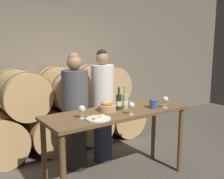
# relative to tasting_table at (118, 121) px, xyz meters

# --- Properties ---
(stone_wall_back) EXTENTS (10.00, 0.12, 3.20)m
(stone_wall_back) POSITION_rel_tasting_table_xyz_m (0.00, 2.19, 0.78)
(stone_wall_back) COLOR #706656
(stone_wall_back) RESTS_ON ground_plane
(barrel_stack) EXTENTS (2.98, 0.97, 1.38)m
(barrel_stack) POSITION_rel_tasting_table_xyz_m (-0.00, 1.58, -0.19)
(barrel_stack) COLOR tan
(barrel_stack) RESTS_ON ground_plane
(tasting_table) EXTENTS (1.87, 0.65, 0.95)m
(tasting_table) POSITION_rel_tasting_table_xyz_m (0.00, 0.00, 0.00)
(tasting_table) COLOR brown
(tasting_table) RESTS_ON ground_plane
(person_left) EXTENTS (0.37, 0.37, 1.66)m
(person_left) POSITION_rel_tasting_table_xyz_m (-0.26, 0.65, 0.02)
(person_left) COLOR #232326
(person_left) RESTS_ON ground_plane
(person_right) EXTENTS (0.34, 0.34, 1.70)m
(person_right) POSITION_rel_tasting_table_xyz_m (0.19, 0.65, 0.04)
(person_right) COLOR #2D334C
(person_right) RESTS_ON ground_plane
(wine_bottle_red) EXTENTS (0.07, 0.07, 0.31)m
(wine_bottle_red) POSITION_rel_tasting_table_xyz_m (0.04, 0.04, 0.23)
(wine_bottle_red) COLOR #193819
(wine_bottle_red) RESTS_ON tasting_table
(wine_bottle_white) EXTENTS (0.07, 0.07, 0.30)m
(wine_bottle_white) POSITION_rel_tasting_table_xyz_m (0.15, 0.05, 0.23)
(wine_bottle_white) COLOR #ADBC7F
(wine_bottle_white) RESTS_ON tasting_table
(blue_crock) EXTENTS (0.12, 0.12, 0.11)m
(blue_crock) POSITION_rel_tasting_table_xyz_m (0.45, -0.16, 0.19)
(blue_crock) COLOR #335693
(blue_crock) RESTS_ON tasting_table
(bread_basket) EXTENTS (0.22, 0.22, 0.15)m
(bread_basket) POSITION_rel_tasting_table_xyz_m (-0.11, 0.07, 0.19)
(bread_basket) COLOR tan
(bread_basket) RESTS_ON tasting_table
(cheese_plate) EXTENTS (0.27, 0.27, 0.04)m
(cheese_plate) POSITION_rel_tasting_table_xyz_m (-0.40, -0.18, 0.14)
(cheese_plate) COLOR white
(cheese_plate) RESTS_ON tasting_table
(wine_glass_far_left) EXTENTS (0.08, 0.08, 0.15)m
(wine_glass_far_left) POSITION_rel_tasting_table_xyz_m (-0.53, -0.05, 0.24)
(wine_glass_far_left) COLOR white
(wine_glass_far_left) RESTS_ON tasting_table
(wine_glass_left) EXTENTS (0.08, 0.08, 0.15)m
(wine_glass_left) POSITION_rel_tasting_table_xyz_m (0.02, -0.24, 0.24)
(wine_glass_left) COLOR white
(wine_glass_left) RESTS_ON tasting_table
(wine_glass_center) EXTENTS (0.08, 0.08, 0.15)m
(wine_glass_center) POSITION_rel_tasting_table_xyz_m (0.59, -0.23, 0.24)
(wine_glass_center) COLOR white
(wine_glass_center) RESTS_ON tasting_table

